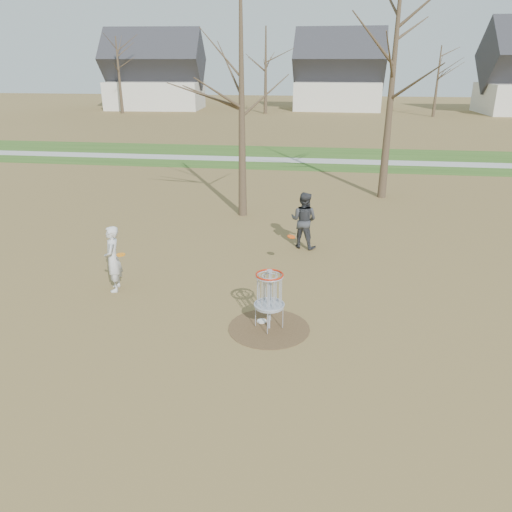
{
  "coord_description": "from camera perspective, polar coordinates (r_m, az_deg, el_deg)",
  "views": [
    {
      "loc": [
        1.06,
        -9.57,
        5.47
      ],
      "look_at": [
        -0.5,
        1.5,
        1.1
      ],
      "focal_mm": 35.0,
      "sensor_mm": 36.0,
      "label": 1
    }
  ],
  "objects": [
    {
      "name": "disc_golf_basket",
      "position": [
        10.65,
        1.54,
        -3.98
      ],
      "size": [
        0.64,
        0.64,
        1.35
      ],
      "color": "#9EA3AD",
      "rests_on": "ground"
    },
    {
      "name": "player_throwing",
      "position": [
        15.54,
        5.47,
        4.1
      ],
      "size": [
        1.03,
        0.91,
        1.77
      ],
      "primitive_type": "imported",
      "rotation": [
        0.0,
        0.0,
        2.81
      ],
      "color": "#343539",
      "rests_on": "ground"
    },
    {
      "name": "footpath",
      "position": [
        30.09,
        5.98,
        10.8
      ],
      "size": [
        160.0,
        1.5,
        0.01
      ],
      "primitive_type": "cube",
      "color": "#9E9E99",
      "rests_on": "green_band"
    },
    {
      "name": "player_standing",
      "position": [
        13.02,
        -16.05,
        -0.32
      ],
      "size": [
        0.55,
        0.7,
        1.7
      ],
      "primitive_type": "imported",
      "rotation": [
        0.0,
        0.0,
        -1.31
      ],
      "color": "silver",
      "rests_on": "ground"
    },
    {
      "name": "ground",
      "position": [
        11.08,
        1.49,
        -8.26
      ],
      "size": [
        160.0,
        160.0,
        0.0
      ],
      "primitive_type": "plane",
      "color": "brown",
      "rests_on": "ground"
    },
    {
      "name": "green_band",
      "position": [
        31.07,
        6.06,
        11.11
      ],
      "size": [
        160.0,
        8.0,
        0.01
      ],
      "primitive_type": "cube",
      "color": "#2D5119",
      "rests_on": "ground"
    },
    {
      "name": "bare_trees",
      "position": [
        45.36,
        9.58,
        20.93
      ],
      "size": [
        52.62,
        44.98,
        9.0
      ],
      "color": "#382B1E",
      "rests_on": "ground"
    },
    {
      "name": "disc_grounded",
      "position": [
        11.32,
        0.66,
        -7.44
      ],
      "size": [
        0.22,
        0.22,
        0.02
      ],
      "primitive_type": "cylinder",
      "color": "silver",
      "rests_on": "dirt_circle"
    },
    {
      "name": "discs_in_play",
      "position": [
        12.93,
        -4.75,
        1.29
      ],
      "size": [
        4.24,
        2.26,
        0.09
      ],
      "color": "#DD450B",
      "rests_on": "ground"
    },
    {
      "name": "dirt_circle",
      "position": [
        11.07,
        1.49,
        -8.24
      ],
      "size": [
        1.8,
        1.8,
        0.01
      ],
      "primitive_type": "cylinder",
      "color": "#47331E",
      "rests_on": "ground"
    },
    {
      "name": "houses_row",
      "position": [
        62.25,
        11.69,
        19.16
      ],
      "size": [
        56.51,
        10.01,
        7.26
      ],
      "color": "silver",
      "rests_on": "ground"
    }
  ]
}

